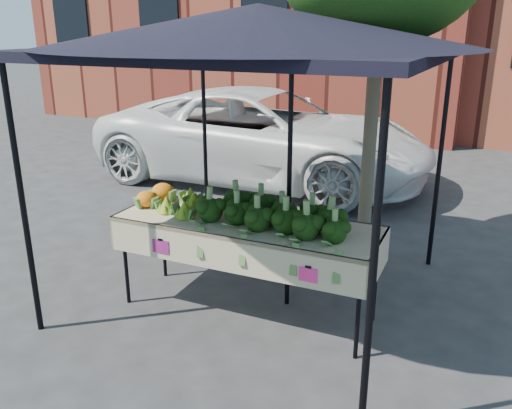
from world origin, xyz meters
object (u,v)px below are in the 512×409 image
at_px(table, 247,267).
at_px(vehicle, 264,8).
at_px(street_tree, 374,77).
at_px(canopy, 258,160).

height_order(table, vehicle, vehicle).
height_order(table, street_tree, street_tree).
relative_size(canopy, street_tree, 0.76).
bearing_deg(canopy, vehicle, 114.20).
xyz_separation_m(table, canopy, (-0.07, 0.38, 0.92)).
height_order(canopy, street_tree, street_tree).
bearing_deg(canopy, street_tree, 56.50).
relative_size(vehicle, street_tree, 1.37).
bearing_deg(street_tree, table, -114.44).
height_order(vehicle, street_tree, vehicle).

